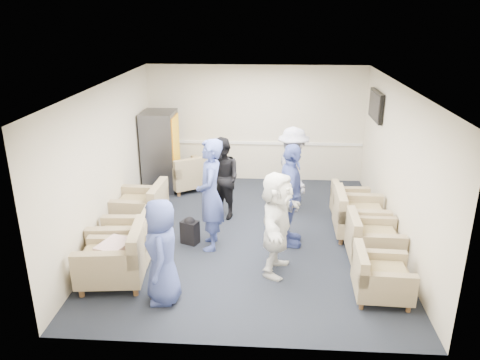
# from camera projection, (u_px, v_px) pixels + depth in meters

# --- Properties ---
(floor) EXTENTS (6.00, 6.00, 0.00)m
(floor) POSITION_uv_depth(u_px,v_px,m) (249.00, 235.00, 8.52)
(floor) COLOR black
(floor) RESTS_ON ground
(ceiling) EXTENTS (6.00, 6.00, 0.00)m
(ceiling) POSITION_uv_depth(u_px,v_px,m) (251.00, 85.00, 7.58)
(ceiling) COLOR white
(ceiling) RESTS_ON back_wall
(back_wall) EXTENTS (5.00, 0.02, 2.70)m
(back_wall) POSITION_uv_depth(u_px,v_px,m) (256.00, 124.00, 10.86)
(back_wall) COLOR beige
(back_wall) RESTS_ON floor
(front_wall) EXTENTS (5.00, 0.02, 2.70)m
(front_wall) POSITION_uv_depth(u_px,v_px,m) (238.00, 248.00, 5.24)
(front_wall) COLOR beige
(front_wall) RESTS_ON floor
(left_wall) EXTENTS (0.02, 6.00, 2.70)m
(left_wall) POSITION_uv_depth(u_px,v_px,m) (108.00, 162.00, 8.20)
(left_wall) COLOR beige
(left_wall) RESTS_ON floor
(right_wall) EXTENTS (0.02, 6.00, 2.70)m
(right_wall) POSITION_uv_depth(u_px,v_px,m) (398.00, 167.00, 7.90)
(right_wall) COLOR beige
(right_wall) RESTS_ON floor
(chair_rail) EXTENTS (4.98, 0.04, 0.06)m
(chair_rail) POSITION_uv_depth(u_px,v_px,m) (256.00, 143.00, 11.00)
(chair_rail) COLOR white
(chair_rail) RESTS_ON back_wall
(tv) EXTENTS (0.10, 1.00, 0.58)m
(tv) POSITION_uv_depth(u_px,v_px,m) (376.00, 106.00, 9.35)
(tv) COLOR black
(tv) RESTS_ON right_wall
(armchair_left_near) EXTENTS (1.04, 1.04, 0.76)m
(armchair_left_near) POSITION_uv_depth(u_px,v_px,m) (117.00, 259.00, 6.94)
(armchair_left_near) COLOR #8C7A5A
(armchair_left_near) RESTS_ON floor
(armchair_left_mid) EXTENTS (0.93, 0.93, 0.70)m
(armchair_left_mid) POSITION_uv_depth(u_px,v_px,m) (128.00, 242.00, 7.49)
(armchair_left_mid) COLOR #8C7A5A
(armchair_left_mid) RESTS_ON floor
(armchair_left_far) EXTENTS (0.96, 0.96, 0.73)m
(armchair_left_far) POSITION_uv_depth(u_px,v_px,m) (142.00, 209.00, 8.70)
(armchair_left_far) COLOR #8C7A5A
(armchair_left_far) RESTS_ON floor
(armchair_right_near) EXTENTS (0.80, 0.80, 0.62)m
(armchair_right_near) POSITION_uv_depth(u_px,v_px,m) (379.00, 278.00, 6.58)
(armchair_right_near) COLOR #8C7A5A
(armchair_right_near) RESTS_ON floor
(armchair_right_midnear) EXTENTS (0.84, 0.84, 0.66)m
(armchair_right_midnear) POSITION_uv_depth(u_px,v_px,m) (370.00, 241.00, 7.58)
(armchair_right_midnear) COLOR #8C7A5A
(armchair_right_midnear) RESTS_ON floor
(armchair_right_midfar) EXTENTS (0.92, 0.92, 0.72)m
(armchair_right_midfar) POSITION_uv_depth(u_px,v_px,m) (357.00, 217.00, 8.37)
(armchair_right_midfar) COLOR #8C7A5A
(armchair_right_midfar) RESTS_ON floor
(armchair_right_far) EXTENTS (0.80, 0.80, 0.61)m
(armchair_right_far) POSITION_uv_depth(u_px,v_px,m) (350.00, 206.00, 9.00)
(armchair_right_far) COLOR #8C7A5A
(armchair_right_far) RESTS_ON floor
(armchair_corner) EXTENTS (1.19, 1.19, 0.69)m
(armchair_corner) POSITION_uv_depth(u_px,v_px,m) (188.00, 175.00, 10.55)
(armchair_corner) COLOR #8C7A5A
(armchair_corner) RESTS_ON floor
(vending_machine) EXTENTS (0.72, 0.84, 1.77)m
(vending_machine) POSITION_uv_depth(u_px,v_px,m) (161.00, 151.00, 10.43)
(vending_machine) COLOR #48484F
(vending_machine) RESTS_ON floor
(backpack) EXTENTS (0.35, 0.30, 0.49)m
(backpack) POSITION_uv_depth(u_px,v_px,m) (190.00, 230.00, 8.14)
(backpack) COLOR black
(backpack) RESTS_ON floor
(pillow) EXTENTS (0.52, 0.60, 0.15)m
(pillow) POSITION_uv_depth(u_px,v_px,m) (115.00, 247.00, 6.87)
(pillow) COLOR beige
(pillow) RESTS_ON armchair_left_near
(person_front_left) EXTENTS (0.60, 0.81, 1.52)m
(person_front_left) POSITION_uv_depth(u_px,v_px,m) (162.00, 252.00, 6.37)
(person_front_left) COLOR #3F4E98
(person_front_left) RESTS_ON floor
(person_mid_left) EXTENTS (0.52, 0.74, 1.92)m
(person_mid_left) POSITION_uv_depth(u_px,v_px,m) (210.00, 195.00, 7.78)
(person_mid_left) COLOR #3F4E98
(person_mid_left) RESTS_ON floor
(person_back_left) EXTENTS (0.98, 0.98, 1.60)m
(person_back_left) POSITION_uv_depth(u_px,v_px,m) (222.00, 179.00, 8.99)
(person_back_left) COLOR black
(person_back_left) RESTS_ON floor
(person_back_right) EXTENTS (0.93, 1.24, 1.71)m
(person_back_right) POSITION_uv_depth(u_px,v_px,m) (293.00, 170.00, 9.31)
(person_back_right) COLOR beige
(person_back_right) RESTS_ON floor
(person_mid_right) EXTENTS (0.49, 1.08, 1.81)m
(person_mid_right) POSITION_uv_depth(u_px,v_px,m) (290.00, 196.00, 7.89)
(person_mid_right) COLOR #3F4E98
(person_mid_right) RESTS_ON floor
(person_front_right) EXTENTS (0.81, 1.59, 1.64)m
(person_front_right) POSITION_uv_depth(u_px,v_px,m) (277.00, 224.00, 7.06)
(person_front_right) COLOR white
(person_front_right) RESTS_ON floor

